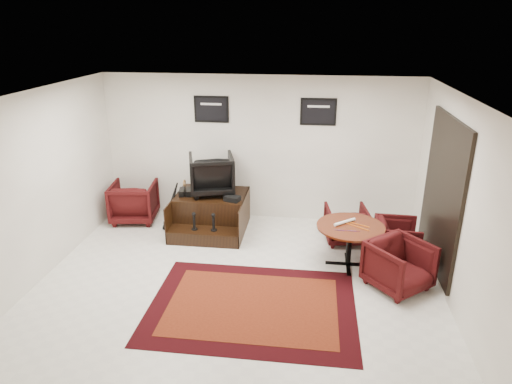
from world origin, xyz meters
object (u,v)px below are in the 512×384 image
table_chair_back (346,222)px  table_chair_corner (399,263)px  table_chair_window (397,237)px  meeting_table (350,231)px  shine_podium (211,213)px  shine_chair (211,172)px  armchair_side (134,200)px

table_chair_back → table_chair_corner: 1.61m
table_chair_back → table_chair_window: bearing=141.1°
meeting_table → table_chair_window: bearing=25.5°
shine_podium → shine_chair: 0.79m
table_chair_corner → shine_chair: bearing=110.8°
shine_chair → table_chair_window: size_ratio=1.15×
shine_podium → table_chair_corner: (3.17, -1.66, 0.09)m
armchair_side → table_chair_window: size_ratio=1.20×
shine_podium → table_chair_back: bearing=-4.7°
meeting_table → table_chair_corner: size_ratio=1.32×
shine_podium → table_chair_corner: bearing=-27.6°
shine_podium → table_chair_corner: table_chair_corner is taller
armchair_side → table_chair_window: bearing=161.8°
meeting_table → table_chair_back: 0.91m
table_chair_window → shine_podium: bearing=80.2°
shine_chair → table_chair_corner: bearing=134.6°
table_chair_back → armchair_side: bearing=-13.5°
table_chair_window → table_chair_corner: bearing=174.8°
table_chair_back → table_chair_window: size_ratio=1.01×
armchair_side → meeting_table: (4.08, -1.27, 0.18)m
meeting_table → table_chair_window: table_chair_window is taller
table_chair_back → table_chair_window: table_chair_back is taller
shine_podium → shine_chair: size_ratio=1.65×
table_chair_corner → table_chair_back: bearing=75.6°
meeting_table → table_chair_back: table_chair_back is taller
shine_chair → table_chair_back: shine_chair is taller
shine_podium → table_chair_back: table_chair_back is taller
armchair_side → table_chair_corner: 5.11m
shine_podium → armchair_side: 1.60m
shine_chair → table_chair_corner: 3.71m
meeting_table → table_chair_corner: table_chair_corner is taller
armchair_side → meeting_table: bearing=154.8°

